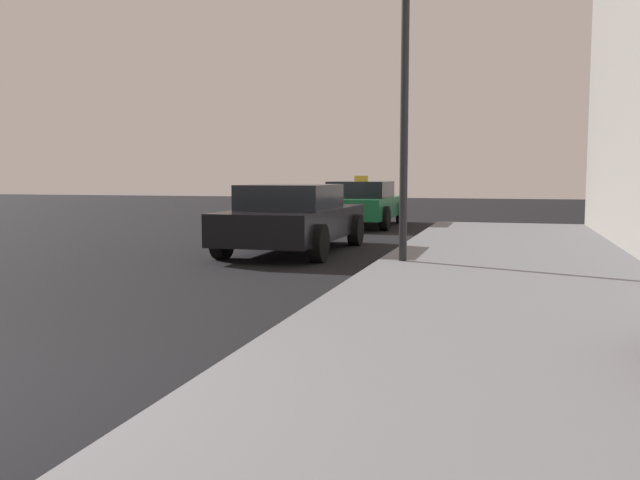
{
  "coord_description": "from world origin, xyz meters",
  "views": [
    {
      "loc": [
        3.91,
        -2.95,
        1.44
      ],
      "look_at": [
        1.94,
        4.07,
        0.74
      ],
      "focal_mm": 37.83,
      "sensor_mm": 36.0,
      "label": 1
    }
  ],
  "objects": [
    {
      "name": "car_green",
      "position": [
        -0.08,
        15.7,
        0.65
      ],
      "size": [
        1.98,
        4.32,
        1.43
      ],
      "color": "#196638",
      "rests_on": "ground_plane"
    },
    {
      "name": "street_lamp",
      "position": [
        2.38,
        7.14,
        3.23
      ],
      "size": [
        0.36,
        0.36,
        4.53
      ],
      "color": "black",
      "rests_on": "sidewalk"
    },
    {
      "name": "car_black",
      "position": [
        0.03,
        9.05,
        0.65
      ],
      "size": [
        1.95,
        4.37,
        1.27
      ],
      "color": "black",
      "rests_on": "ground_plane"
    }
  ]
}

